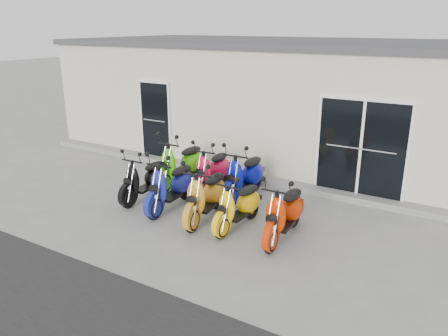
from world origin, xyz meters
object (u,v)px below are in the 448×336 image
(scooter_back_red, at_px, (212,164))
(scooter_back_blue, at_px, (244,170))
(scooter_front_orange_b, at_px, (238,199))
(scooter_front_black, at_px, (144,173))
(scooter_front_blue, at_px, (171,179))
(scooter_front_orange_a, at_px, (206,188))
(scooter_front_red, at_px, (285,206))
(scooter_back_green, at_px, (181,158))

(scooter_back_red, height_order, scooter_back_blue, scooter_back_blue)
(scooter_front_orange_b, height_order, scooter_back_red, scooter_back_red)
(scooter_front_black, height_order, scooter_back_blue, scooter_back_blue)
(scooter_front_blue, xyz_separation_m, scooter_front_orange_a, (0.95, -0.09, 0.00))
(scooter_front_black, distance_m, scooter_front_orange_b, 2.54)
(scooter_front_red, relative_size, scooter_back_red, 1.00)
(scooter_front_black, bearing_deg, scooter_front_red, -4.52)
(scooter_front_black, bearing_deg, scooter_front_orange_a, -8.29)
(scooter_front_blue, xyz_separation_m, scooter_front_orange_b, (1.69, -0.09, -0.07))
(scooter_front_orange_a, bearing_deg, scooter_front_black, 166.04)
(scooter_front_black, distance_m, scooter_back_red, 1.59)
(scooter_front_blue, xyz_separation_m, scooter_back_green, (-0.66, 1.26, 0.03))
(scooter_front_black, bearing_deg, scooter_front_orange_b, -6.34)
(scooter_front_red, xyz_separation_m, scooter_back_blue, (-1.55, 1.34, 0.04))
(scooter_front_black, relative_size, scooter_back_blue, 0.90)
(scooter_front_orange_b, xyz_separation_m, scooter_back_red, (-1.49, 1.42, 0.06))
(scooter_front_orange_b, xyz_separation_m, scooter_back_green, (-2.35, 1.36, 0.11))
(scooter_back_green, height_order, scooter_back_blue, scooter_back_green)
(scooter_front_black, height_order, scooter_front_red, scooter_front_red)
(scooter_front_blue, relative_size, scooter_front_orange_b, 1.12)
(scooter_front_black, xyz_separation_m, scooter_front_red, (3.47, -0.18, 0.04))
(scooter_front_black, distance_m, scooter_back_blue, 2.25)
(scooter_front_black, xyz_separation_m, scooter_front_orange_a, (1.79, -0.21, 0.05))
(scooter_front_blue, distance_m, scooter_front_red, 2.63)
(scooter_back_red, bearing_deg, scooter_front_blue, -103.06)
(scooter_front_blue, xyz_separation_m, scooter_back_blue, (1.08, 1.28, 0.02))
(scooter_front_black, bearing_deg, scooter_back_red, 47.94)
(scooter_front_orange_a, xyz_separation_m, scooter_front_red, (1.69, 0.03, -0.02))
(scooter_front_blue, distance_m, scooter_back_blue, 1.68)
(scooter_front_black, height_order, scooter_back_red, scooter_back_red)
(scooter_front_black, xyz_separation_m, scooter_back_blue, (1.92, 1.16, 0.07))
(scooter_front_orange_a, distance_m, scooter_back_red, 1.61)
(scooter_front_orange_b, height_order, scooter_back_green, scooter_back_green)
(scooter_back_green, height_order, scooter_back_red, scooter_back_green)
(scooter_front_black, relative_size, scooter_front_orange_b, 1.04)
(scooter_front_orange_b, xyz_separation_m, scooter_front_red, (0.95, 0.03, 0.06))
(scooter_front_blue, height_order, scooter_front_orange_a, scooter_front_orange_a)
(scooter_front_orange_a, xyz_separation_m, scooter_front_orange_b, (0.74, -0.00, -0.08))
(scooter_front_red, distance_m, scooter_back_blue, 2.05)
(scooter_front_orange_a, bearing_deg, scooter_front_red, -6.18)
(scooter_front_red, relative_size, scooter_back_green, 0.93)
(scooter_back_red, bearing_deg, scooter_front_black, -135.32)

